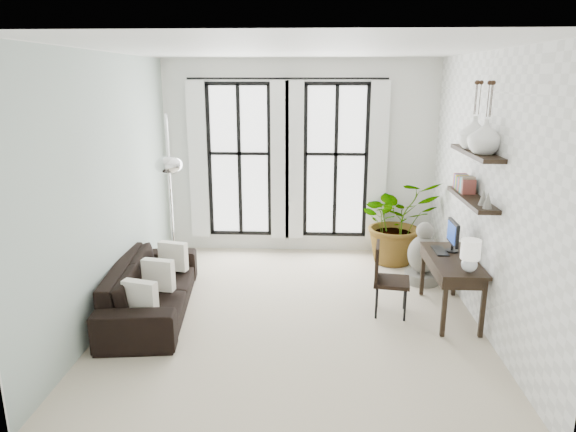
# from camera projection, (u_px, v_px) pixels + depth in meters

# --- Properties ---
(floor) EXTENTS (5.00, 5.00, 0.00)m
(floor) POSITION_uv_depth(u_px,v_px,m) (294.00, 313.00, 6.53)
(floor) COLOR beige
(floor) RESTS_ON ground
(ceiling) EXTENTS (5.00, 5.00, 0.00)m
(ceiling) POSITION_uv_depth(u_px,v_px,m) (294.00, 49.00, 5.69)
(ceiling) COLOR white
(ceiling) RESTS_ON wall_back
(wall_left) EXTENTS (0.00, 5.00, 5.00)m
(wall_left) POSITION_uv_depth(u_px,v_px,m) (109.00, 188.00, 6.21)
(wall_left) COLOR #A0B2A8
(wall_left) RESTS_ON floor
(wall_right) EXTENTS (0.00, 5.00, 5.00)m
(wall_right) POSITION_uv_depth(u_px,v_px,m) (486.00, 192.00, 6.01)
(wall_right) COLOR white
(wall_right) RESTS_ON floor
(wall_back) EXTENTS (4.50, 0.00, 4.50)m
(wall_back) POSITION_uv_depth(u_px,v_px,m) (299.00, 158.00, 8.52)
(wall_back) COLOR white
(wall_back) RESTS_ON floor
(windows) EXTENTS (3.26, 0.13, 2.65)m
(windows) POSITION_uv_depth(u_px,v_px,m) (287.00, 161.00, 8.47)
(windows) COLOR white
(windows) RESTS_ON wall_back
(wall_shelves) EXTENTS (0.25, 1.30, 0.60)m
(wall_shelves) POSITION_uv_depth(u_px,v_px,m) (472.00, 180.00, 6.06)
(wall_shelves) COLOR black
(wall_shelves) RESTS_ON wall_right
(sofa) EXTENTS (1.14, 2.37, 0.67)m
(sofa) POSITION_uv_depth(u_px,v_px,m) (152.00, 287.00, 6.48)
(sofa) COLOR black
(sofa) RESTS_ON floor
(throw_pillows) EXTENTS (0.40, 1.52, 0.40)m
(throw_pillows) POSITION_uv_depth(u_px,v_px,m) (158.00, 275.00, 6.44)
(throw_pillows) COLOR white
(throw_pillows) RESTS_ON sofa
(plant) EXTENTS (1.47, 1.35, 1.38)m
(plant) POSITION_uv_depth(u_px,v_px,m) (397.00, 221.00, 8.16)
(plant) COLOR #2D7228
(plant) RESTS_ON floor
(desk) EXTENTS (0.54, 1.28, 1.15)m
(desk) POSITION_uv_depth(u_px,v_px,m) (453.00, 263.00, 6.25)
(desk) COLOR black
(desk) RESTS_ON floor
(desk_chair) EXTENTS (0.49, 0.49, 0.91)m
(desk_chair) POSITION_uv_depth(u_px,v_px,m) (385.00, 275.00, 6.39)
(desk_chair) COLOR black
(desk_chair) RESTS_ON floor
(arc_lamp) EXTENTS (0.75, 1.76, 2.45)m
(arc_lamp) POSITION_uv_depth(u_px,v_px,m) (168.00, 155.00, 6.79)
(arc_lamp) COLOR silver
(arc_lamp) RESTS_ON floor
(buddha) EXTENTS (0.50, 0.50, 0.91)m
(buddha) POSITION_uv_depth(u_px,v_px,m) (423.00, 257.00, 7.41)
(buddha) COLOR gray
(buddha) RESTS_ON floor
(vase_a) EXTENTS (0.37, 0.37, 0.38)m
(vase_a) POSITION_uv_depth(u_px,v_px,m) (485.00, 137.00, 5.64)
(vase_a) COLOR white
(vase_a) RESTS_ON shelf_upper
(vase_b) EXTENTS (0.37, 0.37, 0.38)m
(vase_b) POSITION_uv_depth(u_px,v_px,m) (474.00, 133.00, 6.03)
(vase_b) COLOR white
(vase_b) RESTS_ON shelf_upper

